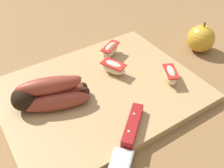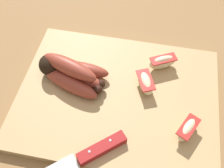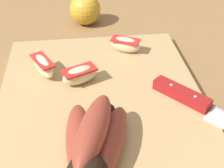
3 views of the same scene
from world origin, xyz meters
name	(u,v)px [view 1 (image 1 of 3)]	position (x,y,z in m)	size (l,w,h in m)	color
ground_plane	(96,94)	(0.00, 0.00, 0.00)	(6.00, 6.00, 0.00)	olive
cutting_board	(101,92)	(-0.01, 0.01, 0.01)	(0.44, 0.34, 0.02)	tan
banana_bunch	(50,94)	(0.10, -0.01, 0.05)	(0.16, 0.10, 0.07)	black
chefs_knife	(125,147)	(0.04, 0.17, 0.03)	(0.23, 0.20, 0.02)	silver
apple_wedge_near	(113,67)	(-0.06, -0.02, 0.04)	(0.05, 0.07, 0.03)	beige
apple_wedge_middle	(170,74)	(-0.16, 0.07, 0.04)	(0.05, 0.07, 0.03)	beige
apple_wedge_far	(110,50)	(-0.10, -0.09, 0.04)	(0.07, 0.05, 0.04)	beige
whole_apple	(202,39)	(-0.34, 0.00, 0.04)	(0.08, 0.08, 0.09)	gold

